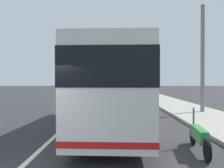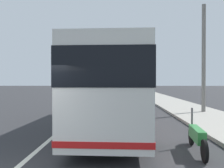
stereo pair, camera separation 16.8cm
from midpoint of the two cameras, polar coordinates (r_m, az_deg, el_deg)
sidewalk_curb at (r=15.50m, az=21.28°, el=-6.99°), size 110.00×3.60×0.14m
lane_divider_line at (r=14.78m, az=-7.97°, el=-7.58°), size 110.00×0.16×0.01m
coach_bus at (r=11.22m, az=1.12°, el=-0.24°), size 11.39×2.91×3.37m
motorcycle_by_tree at (r=7.68m, az=20.29°, el=-11.75°), size 2.34×0.38×1.25m
car_behind_bus at (r=41.19m, az=0.75°, el=-1.29°), size 4.67×1.91×1.51m
car_far_distant at (r=52.01m, az=-4.23°, el=-0.97°), size 4.16×2.12×1.37m
car_ahead_same_lane at (r=34.97m, az=-6.11°, el=-1.69°), size 4.31×1.97×1.49m
car_oncoming at (r=58.42m, az=-2.98°, el=-0.73°), size 4.60×1.97×1.55m
utility_pole at (r=16.73m, az=21.39°, el=5.56°), size 0.25×0.25×7.13m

